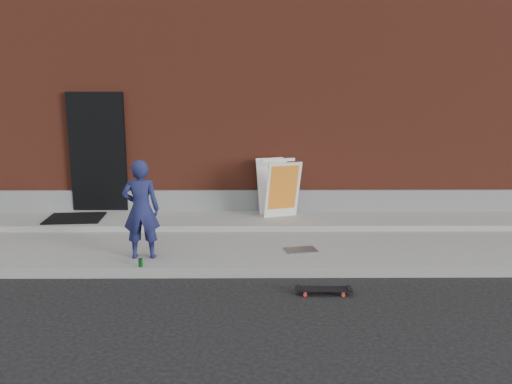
{
  "coord_description": "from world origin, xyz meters",
  "views": [
    {
      "loc": [
        0.34,
        -6.5,
        2.52
      ],
      "look_at": [
        0.39,
        0.8,
        1.05
      ],
      "focal_mm": 35.0,
      "sensor_mm": 36.0,
      "label": 1
    }
  ],
  "objects_px": {
    "pizza_sign": "(279,187)",
    "soda_can": "(141,263)",
    "child": "(141,209)",
    "skateboard": "(324,290)"
  },
  "relations": [
    {
      "from": "skateboard",
      "to": "child",
      "type": "bearing_deg",
      "value": 157.81
    },
    {
      "from": "soda_can",
      "to": "pizza_sign",
      "type": "bearing_deg",
      "value": 51.2
    },
    {
      "from": "pizza_sign",
      "to": "soda_can",
      "type": "relative_size",
      "value": 9.13
    },
    {
      "from": "child",
      "to": "pizza_sign",
      "type": "distance_m",
      "value": 2.98
    },
    {
      "from": "child",
      "to": "soda_can",
      "type": "height_order",
      "value": "child"
    },
    {
      "from": "skateboard",
      "to": "soda_can",
      "type": "height_order",
      "value": "soda_can"
    },
    {
      "from": "child",
      "to": "skateboard",
      "type": "distance_m",
      "value": 2.82
    },
    {
      "from": "skateboard",
      "to": "soda_can",
      "type": "xyz_separation_m",
      "value": [
        -2.45,
        0.62,
        0.14
      ]
    },
    {
      "from": "skateboard",
      "to": "soda_can",
      "type": "distance_m",
      "value": 2.53
    },
    {
      "from": "soda_can",
      "to": "child",
      "type": "bearing_deg",
      "value": 97.39
    }
  ]
}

